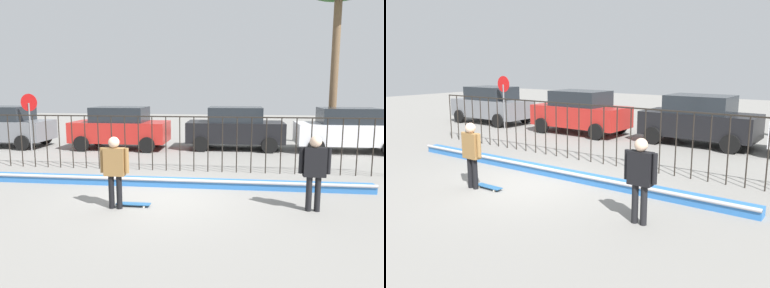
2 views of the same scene
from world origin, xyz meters
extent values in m
plane|color=gray|center=(0.00, 0.00, 0.00)|extent=(60.00, 60.00, 0.00)
cube|color=#2D6BB7|center=(0.00, 1.04, 0.11)|extent=(11.00, 0.36, 0.22)
cylinder|color=#B2B2B7|center=(0.00, 0.86, 0.22)|extent=(11.00, 0.09, 0.09)
cylinder|color=black|center=(-6.07, 2.98, 0.91)|extent=(0.04, 0.04, 1.83)
cylinder|color=black|center=(-5.60, 2.98, 0.91)|extent=(0.04, 0.04, 1.83)
cylinder|color=black|center=(-5.13, 2.98, 0.91)|extent=(0.04, 0.04, 1.83)
cylinder|color=black|center=(-4.67, 2.98, 0.91)|extent=(0.04, 0.04, 1.83)
cylinder|color=black|center=(-4.20, 2.98, 0.91)|extent=(0.04, 0.04, 1.83)
cylinder|color=black|center=(-3.73, 2.98, 0.91)|extent=(0.04, 0.04, 1.83)
cylinder|color=black|center=(-3.27, 2.98, 0.91)|extent=(0.04, 0.04, 1.83)
cylinder|color=black|center=(-2.80, 2.98, 0.91)|extent=(0.04, 0.04, 1.83)
cylinder|color=black|center=(-2.33, 2.98, 0.91)|extent=(0.04, 0.04, 1.83)
cylinder|color=black|center=(-1.87, 2.98, 0.91)|extent=(0.04, 0.04, 1.83)
cylinder|color=black|center=(-1.40, 2.98, 0.91)|extent=(0.04, 0.04, 1.83)
cylinder|color=black|center=(-0.93, 2.98, 0.91)|extent=(0.04, 0.04, 1.83)
cylinder|color=black|center=(-0.47, 2.98, 0.91)|extent=(0.04, 0.04, 1.83)
cylinder|color=black|center=(0.00, 2.98, 0.91)|extent=(0.04, 0.04, 1.83)
cylinder|color=black|center=(0.47, 2.98, 0.91)|extent=(0.04, 0.04, 1.83)
cylinder|color=black|center=(0.93, 2.98, 0.91)|extent=(0.04, 0.04, 1.83)
cylinder|color=black|center=(1.40, 2.98, 0.91)|extent=(0.04, 0.04, 1.83)
cylinder|color=black|center=(1.87, 2.98, 0.91)|extent=(0.04, 0.04, 1.83)
cylinder|color=black|center=(2.33, 2.98, 0.91)|extent=(0.04, 0.04, 1.83)
cylinder|color=black|center=(2.80, 2.98, 0.91)|extent=(0.04, 0.04, 1.83)
cylinder|color=black|center=(3.27, 2.98, 0.91)|extent=(0.04, 0.04, 1.83)
cylinder|color=black|center=(3.73, 2.98, 0.91)|extent=(0.04, 0.04, 1.83)
cylinder|color=black|center=(4.20, 2.98, 0.91)|extent=(0.04, 0.04, 1.83)
cylinder|color=black|center=(4.67, 2.98, 0.91)|extent=(0.04, 0.04, 1.83)
cylinder|color=black|center=(5.13, 2.98, 0.91)|extent=(0.04, 0.04, 1.83)
cylinder|color=black|center=(5.60, 2.98, 0.91)|extent=(0.04, 0.04, 1.83)
cylinder|color=black|center=(6.07, 2.98, 0.91)|extent=(0.04, 0.04, 1.83)
cube|color=black|center=(0.00, 2.98, 1.81)|extent=(14.00, 0.04, 0.04)
cylinder|color=black|center=(-0.94, -1.02, 0.38)|extent=(0.13, 0.13, 0.77)
cylinder|color=black|center=(-0.76, -1.02, 0.38)|extent=(0.13, 0.13, 0.77)
cube|color=olive|center=(-0.85, -1.02, 1.09)|extent=(0.47, 0.20, 0.63)
sphere|color=beige|center=(-0.85, -1.02, 1.53)|extent=(0.25, 0.25, 0.25)
cylinder|color=olive|center=(-1.13, -1.02, 1.12)|extent=(0.10, 0.10, 0.57)
cylinder|color=olive|center=(-0.57, -1.02, 1.12)|extent=(0.10, 0.10, 0.57)
cube|color=#26598C|center=(-0.49, -0.83, 0.06)|extent=(0.80, 0.20, 0.02)
cylinder|color=silver|center=(-0.22, -0.76, 0.03)|extent=(0.05, 0.03, 0.05)
cylinder|color=silver|center=(-0.22, -0.91, 0.03)|extent=(0.05, 0.03, 0.05)
cylinder|color=silver|center=(-0.76, -0.76, 0.03)|extent=(0.05, 0.03, 0.05)
cylinder|color=silver|center=(-0.76, -0.91, 0.03)|extent=(0.05, 0.03, 0.05)
cylinder|color=black|center=(3.49, -0.65, 0.39)|extent=(0.13, 0.13, 0.79)
cylinder|color=black|center=(3.68, -0.65, 0.39)|extent=(0.13, 0.13, 0.79)
cube|color=black|center=(3.58, -0.65, 1.12)|extent=(0.48, 0.21, 0.65)
sphere|color=beige|center=(3.58, -0.65, 1.57)|extent=(0.26, 0.26, 0.26)
cylinder|color=black|center=(3.29, -0.65, 1.15)|extent=(0.10, 0.10, 0.58)
cylinder|color=black|center=(3.87, -0.65, 1.15)|extent=(0.10, 0.10, 0.58)
cube|color=slate|center=(-9.03, 7.10, 0.79)|extent=(4.30, 1.90, 0.90)
cube|color=#1E2328|center=(-9.03, 7.10, 1.57)|extent=(2.36, 1.71, 0.66)
cylinder|color=black|center=(-7.57, 8.05, 0.34)|extent=(0.68, 0.22, 0.68)
cylinder|color=black|center=(-7.57, 6.15, 0.34)|extent=(0.68, 0.22, 0.68)
cube|color=#B2231E|center=(-3.40, 7.19, 0.79)|extent=(4.30, 1.90, 0.90)
cube|color=#1E2328|center=(-3.40, 7.19, 1.57)|extent=(2.37, 1.71, 0.66)
cylinder|color=black|center=(-1.94, 8.14, 0.34)|extent=(0.68, 0.22, 0.68)
cylinder|color=black|center=(-1.94, 6.24, 0.34)|extent=(0.68, 0.22, 0.68)
cylinder|color=black|center=(-4.87, 8.14, 0.34)|extent=(0.68, 0.22, 0.68)
cylinder|color=black|center=(-4.87, 6.24, 0.34)|extent=(0.68, 0.22, 0.68)
cube|color=black|center=(1.77, 7.75, 0.79)|extent=(4.30, 1.90, 0.90)
cube|color=#1E2328|center=(1.77, 7.75, 1.57)|extent=(2.37, 1.71, 0.66)
cylinder|color=black|center=(3.23, 8.70, 0.34)|extent=(0.68, 0.22, 0.68)
cylinder|color=black|center=(3.23, 6.80, 0.34)|extent=(0.68, 0.22, 0.68)
cylinder|color=black|center=(0.31, 8.70, 0.34)|extent=(0.68, 0.22, 0.68)
cylinder|color=black|center=(0.31, 6.80, 0.34)|extent=(0.68, 0.22, 0.68)
cube|color=silver|center=(6.58, 7.58, 0.79)|extent=(4.30, 1.90, 0.90)
cube|color=#1E2328|center=(6.58, 7.58, 1.57)|extent=(2.37, 1.71, 0.66)
cylinder|color=black|center=(8.04, 8.53, 0.34)|extent=(0.68, 0.22, 0.68)
cylinder|color=black|center=(5.12, 8.53, 0.34)|extent=(0.68, 0.22, 0.68)
cylinder|color=black|center=(5.12, 6.63, 0.34)|extent=(0.68, 0.22, 0.68)
cylinder|color=slate|center=(-7.16, 6.16, 1.05)|extent=(0.07, 0.07, 2.10)
cylinder|color=red|center=(-7.16, 6.18, 2.12)|extent=(0.76, 0.02, 0.76)
cylinder|color=brown|center=(6.42, 9.70, 3.39)|extent=(0.36, 0.36, 6.78)
camera|label=1|loc=(1.89, -8.80, 2.71)|focal=34.22mm
camera|label=2|loc=(6.97, -7.36, 3.06)|focal=37.81mm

